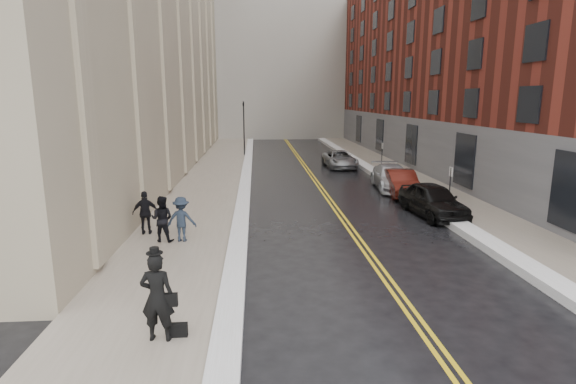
{
  "coord_description": "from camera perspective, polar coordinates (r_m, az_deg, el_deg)",
  "views": [
    {
      "loc": [
        -1.47,
        -12.78,
        5.48
      ],
      "look_at": [
        -0.16,
        5.69,
        1.6
      ],
      "focal_mm": 28.0,
      "sensor_mm": 36.0,
      "label": 1
    }
  ],
  "objects": [
    {
      "name": "car_maroon",
      "position": [
        26.57,
        14.15,
        1.15
      ],
      "size": [
        1.92,
        4.48,
        1.44
      ],
      "primitive_type": "imported",
      "rotation": [
        0.0,
        0.0,
        -0.09
      ],
      "color": "#47130C",
      "rests_on": "ground"
    },
    {
      "name": "traffic_signal",
      "position": [
        42.86,
        -5.63,
        8.58
      ],
      "size": [
        0.18,
        0.15,
        5.2
      ],
      "color": "black",
      "rests_on": "ground"
    },
    {
      "name": "ground",
      "position": [
        13.98,
        2.35,
        -11.25
      ],
      "size": [
        160.0,
        160.0,
        0.0
      ],
      "primitive_type": "plane",
      "color": "black",
      "rests_on": "ground"
    },
    {
      "name": "sidewalk_left",
      "position": [
        29.44,
        -9.9,
        1.08
      ],
      "size": [
        4.0,
        64.0,
        0.15
      ],
      "primitive_type": "cube",
      "color": "gray",
      "rests_on": "ground"
    },
    {
      "name": "pedestrian_b",
      "position": [
        17.42,
        -13.37,
        -3.38
      ],
      "size": [
        1.18,
        0.78,
        1.71
      ],
      "primitive_type": "imported",
      "rotation": [
        0.0,
        0.0,
        3.01
      ],
      "color": "#1C2533",
      "rests_on": "sidewalk_left"
    },
    {
      "name": "car_silver_far",
      "position": [
        36.32,
        6.58,
        4.16
      ],
      "size": [
        2.42,
        4.95,
        1.35
      ],
      "primitive_type": "imported",
      "rotation": [
        0.0,
        0.0,
        0.04
      ],
      "color": "gray",
      "rests_on": "ground"
    },
    {
      "name": "car_silver_near",
      "position": [
        28.23,
        13.05,
        1.84
      ],
      "size": [
        2.47,
        5.17,
        1.46
      ],
      "primitive_type": "imported",
      "rotation": [
        0.0,
        0.0,
        -0.09
      ],
      "color": "#B1B3B9",
      "rests_on": "ground"
    },
    {
      "name": "parking_sign_near",
      "position": [
        23.17,
        19.88,
        0.87
      ],
      "size": [
        0.06,
        0.35,
        2.23
      ],
      "color": "black",
      "rests_on": "ground"
    },
    {
      "name": "car_black",
      "position": [
        22.22,
        17.9,
        -0.97
      ],
      "size": [
        2.29,
        4.73,
        1.56
      ],
      "primitive_type": "imported",
      "rotation": [
        0.0,
        0.0,
        0.1
      ],
      "color": "black",
      "rests_on": "ground"
    },
    {
      "name": "snow_ridge_left",
      "position": [
        29.28,
        -5.42,
        1.26
      ],
      "size": [
        0.7,
        60.8,
        0.26
      ],
      "primitive_type": "cube",
      "color": "white",
      "rests_on": "ground"
    },
    {
      "name": "pedestrian_c",
      "position": [
        18.72,
        -17.62,
        -2.52
      ],
      "size": [
        1.06,
        0.52,
        1.74
      ],
      "primitive_type": "imported",
      "rotation": [
        0.0,
        0.0,
        3.24
      ],
      "color": "black",
      "rests_on": "sidewalk_left"
    },
    {
      "name": "building_right",
      "position": [
        40.65,
        24.77,
        15.76
      ],
      "size": [
        14.0,
        50.0,
        18.0
      ],
      "primitive_type": "cube",
      "color": "maroon",
      "rests_on": "ground"
    },
    {
      "name": "lane_stripe_b",
      "position": [
        29.58,
        3.96,
        1.14
      ],
      "size": [
        0.12,
        64.0,
        0.01
      ],
      "primitive_type": "cube",
      "color": "gold",
      "rests_on": "ground"
    },
    {
      "name": "snow_ridge_right",
      "position": [
        30.51,
        12.42,
        1.5
      ],
      "size": [
        0.85,
        60.8,
        0.3
      ],
      "primitive_type": "cube",
      "color": "white",
      "rests_on": "ground"
    },
    {
      "name": "pedestrian_main",
      "position": [
        10.58,
        -16.27,
        -12.69
      ],
      "size": [
        0.79,
        0.56,
        2.05
      ],
      "primitive_type": "imported",
      "rotation": [
        0.0,
        0.0,
        3.05
      ],
      "color": "black",
      "rests_on": "sidewalk_left"
    },
    {
      "name": "pedestrian_a",
      "position": [
        17.58,
        -15.7,
        -3.29
      ],
      "size": [
        0.96,
        0.81,
        1.76
      ],
      "primitive_type": "imported",
      "rotation": [
        0.0,
        0.0,
        2.95
      ],
      "color": "black",
      "rests_on": "sidewalk_left"
    },
    {
      "name": "lane_stripe_a",
      "position": [
        29.55,
        3.5,
        1.13
      ],
      "size": [
        0.12,
        64.0,
        0.01
      ],
      "primitive_type": "cube",
      "color": "gold",
      "rests_on": "ground"
    },
    {
      "name": "sidewalk_right",
      "position": [
        31.1,
        15.69,
        1.38
      ],
      "size": [
        3.0,
        64.0,
        0.15
      ],
      "primitive_type": "cube",
      "color": "gray",
      "rests_on": "ground"
    },
    {
      "name": "parking_sign_far",
      "position": [
        34.34,
        11.85,
        4.69
      ],
      "size": [
        0.06,
        0.35,
        2.23
      ],
      "color": "black",
      "rests_on": "ground"
    }
  ]
}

